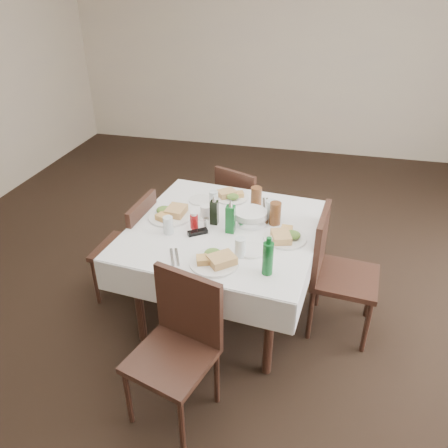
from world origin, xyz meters
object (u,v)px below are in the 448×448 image
Objects in this scene: green_bottle at (268,258)px; chair_east at (334,266)px; chair_north at (241,206)px; ketchup_bottle at (194,221)px; dining_table at (224,238)px; chair_south at (180,339)px; water_e at (271,210)px; chair_west at (133,243)px; water_n at (214,199)px; oil_cruet_green at (230,218)px; bread_basket at (250,217)px; coffee_mug at (206,212)px; oil_cruet_dark at (214,212)px; water_w at (168,225)px; water_s at (240,247)px.

chair_east is at bearing 51.68° from green_bottle.
ketchup_bottle is (-0.14, -0.91, 0.33)m from chair_north.
dining_table is at bearing -86.65° from chair_north.
chair_south is at bearing -137.64° from green_bottle.
chair_north is 0.83m from water_e.
chair_west reaches higher than chair_north.
water_n is at bearing 125.04° from green_bottle.
chair_west is at bearing 155.71° from green_bottle.
green_bottle is at bearing -52.35° from oil_cruet_green.
coffee_mug is (-0.32, -0.01, 0.00)m from bread_basket.
oil_cruet_dark is (-0.24, -0.08, 0.05)m from bread_basket.
water_n is (-0.91, 0.22, 0.30)m from chair_east.
ketchup_bottle is at bearing 35.32° from water_w.
ketchup_bottle is (-0.36, -0.17, 0.01)m from bread_basket.
water_e is at bearing -11.83° from water_n.
dining_table is 5.60× the size of oil_cruet_green.
coffee_mug is at bearing 176.92° from chair_east.
chair_east is 4.21× the size of oil_cruet_dark.
chair_south is 1.01m from bread_basket.
water_s is (0.18, -0.31, 0.15)m from dining_table.
chair_south is 0.99m from coffee_mug.
water_s reaches higher than water_w.
green_bottle reaches higher than water_e.
water_w is at bearing 157.79° from green_bottle.
ketchup_bottle is (0.52, -0.09, 0.32)m from chair_west.
water_w is (-0.64, -0.35, -0.01)m from water_e.
dining_table is 0.78m from chair_east.
chair_south is 0.85m from ketchup_bottle.
coffee_mug is at bearing 144.25° from oil_cruet_green.
bread_basket reaches higher than dining_table.
chair_north is at bearing 50.88° from chair_west.
chair_east is 0.96m from coffee_mug.
water_n is at bearing 22.86° from chair_west.
chair_north is at bearing 80.75° from water_n.
water_n is 1.01× the size of water_w.
ketchup_bottle reaches higher than dining_table.
oil_cruet_dark reaches higher than chair_east.
chair_north is 3.34× the size of bread_basket.
dining_table is 0.25m from ketchup_bottle.
dining_table is at bearing 139.46° from oil_cruet_green.
ketchup_bottle is 0.48× the size of green_bottle.
bread_basket is (0.31, -0.16, -0.02)m from water_n.
coffee_mug is (0.04, 0.16, -0.01)m from ketchup_bottle.
chair_south reaches higher than dining_table.
chair_west is (-0.66, -0.82, 0.02)m from chair_north.
chair_south is at bearing -90.09° from chair_north.
chair_west is 0.62m from ketchup_bottle.
dining_table is 0.22m from coffee_mug.
dining_table is 11.29× the size of water_n.
dining_table is 1.49× the size of chair_east.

